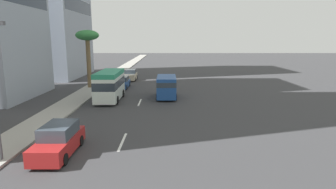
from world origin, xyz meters
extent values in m
plane|color=#38383A|center=(31.50, 0.00, 0.00)|extent=(198.00, 198.00, 0.00)
cube|color=#9E9B93|center=(31.50, 6.95, 0.07)|extent=(162.00, 2.80, 0.15)
cube|color=silver|center=(12.23, 0.00, 0.01)|extent=(3.20, 0.16, 0.01)
cube|color=silver|center=(23.66, 0.00, 0.01)|extent=(3.20, 0.16, 0.01)
cube|color=beige|center=(39.86, 3.01, 0.60)|extent=(4.39, 1.76, 0.85)
cube|color=#38424C|center=(40.08, 3.01, 1.37)|extent=(2.41, 1.62, 0.69)
cylinder|color=black|center=(38.50, 2.20, 0.32)|extent=(0.64, 0.22, 0.64)
cylinder|color=black|center=(38.50, 3.82, 0.32)|extent=(0.64, 0.22, 0.64)
cylinder|color=black|center=(41.22, 2.20, 0.32)|extent=(0.64, 0.22, 0.64)
cylinder|color=black|center=(41.22, 3.82, 0.32)|extent=(0.64, 0.22, 0.64)
cube|color=#A51E1E|center=(10.21, 3.27, 0.60)|extent=(4.44, 1.73, 0.85)
cube|color=#38424C|center=(10.43, 3.27, 1.37)|extent=(2.44, 1.59, 0.70)
cylinder|color=black|center=(8.83, 2.47, 0.32)|extent=(0.64, 0.22, 0.64)
cylinder|color=black|center=(8.83, 4.06, 0.32)|extent=(0.64, 0.22, 0.64)
cylinder|color=black|center=(11.59, 2.47, 0.32)|extent=(0.64, 0.22, 0.64)
cylinder|color=black|center=(11.59, 4.06, 0.32)|extent=(0.64, 0.22, 0.64)
cube|color=#1E478C|center=(26.00, -2.77, 1.29)|extent=(4.73, 2.05, 2.19)
cube|color=#2D3842|center=(26.00, -2.77, 1.78)|extent=(4.74, 2.06, 0.53)
cylinder|color=black|center=(27.42, -1.79, 0.36)|extent=(0.72, 0.24, 0.72)
cylinder|color=black|center=(27.42, -3.74, 0.36)|extent=(0.72, 0.24, 0.72)
cylinder|color=black|center=(24.58, -1.79, 0.36)|extent=(0.72, 0.24, 0.72)
cylinder|color=black|center=(24.58, -3.74, 0.36)|extent=(0.72, 0.24, 0.72)
cube|color=#1E478C|center=(32.54, 3.26, 0.55)|extent=(4.64, 1.74, 0.75)
cube|color=#38424C|center=(32.77, 3.26, 1.23)|extent=(2.55, 1.60, 0.61)
cylinder|color=black|center=(31.10, 2.46, 0.32)|extent=(0.64, 0.22, 0.64)
cylinder|color=black|center=(31.10, 4.05, 0.32)|extent=(0.64, 0.22, 0.64)
cylinder|color=black|center=(33.98, 2.46, 0.32)|extent=(0.64, 0.22, 0.64)
cylinder|color=black|center=(33.98, 4.05, 0.32)|extent=(0.64, 0.22, 0.64)
cube|color=silver|center=(24.68, 3.24, 1.45)|extent=(6.36, 2.19, 2.43)
cube|color=#268C66|center=(24.68, 3.24, 2.89)|extent=(6.36, 2.19, 0.46)
cube|color=#28333D|center=(24.68, 3.24, 1.91)|extent=(6.37, 2.19, 0.81)
cylinder|color=black|center=(22.83, 2.20, 0.42)|extent=(0.84, 0.26, 0.84)
cylinder|color=black|center=(22.83, 4.27, 0.42)|extent=(0.84, 0.26, 0.84)
cylinder|color=black|center=(26.52, 2.20, 0.42)|extent=(0.84, 0.26, 0.84)
cylinder|color=black|center=(26.52, 4.27, 0.42)|extent=(0.84, 0.26, 0.84)
cylinder|color=brown|center=(32.26, 7.45, 3.32)|extent=(0.55, 0.55, 6.34)
ellipsoid|color=#388442|center=(32.26, 7.45, 6.93)|extent=(2.98, 2.98, 1.34)
cube|color=#2D3847|center=(44.84, 12.08, 11.91)|extent=(14.10, 0.08, 2.21)
camera|label=1|loc=(-4.82, -2.87, 6.41)|focal=30.16mm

